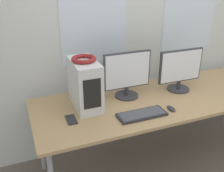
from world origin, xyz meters
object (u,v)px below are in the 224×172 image
object	(u,v)px
headphones	(84,59)
monitor_right_near	(180,70)
cell_phone	(71,120)
pc_tower	(85,84)
keyboard	(142,114)
monitor_main	(127,74)
mouse	(171,108)

from	to	relation	value
headphones	monitor_right_near	world-z (taller)	headphones
headphones	cell_phone	distance (m)	0.50
pc_tower	cell_phone	distance (m)	0.33
cell_phone	pc_tower	bearing A→B (deg)	47.14
monitor_right_near	keyboard	xyz separation A→B (m)	(-0.58, -0.32, -0.20)
pc_tower	cell_phone	size ratio (longest dim) A/B	2.78
keyboard	headphones	bearing A→B (deg)	138.75
monitor_right_near	cell_phone	world-z (taller)	monitor_right_near
pc_tower	headphones	xyz separation A→B (m)	(-0.00, 0.00, 0.23)
cell_phone	headphones	bearing A→B (deg)	47.27
cell_phone	keyboard	bearing A→B (deg)	-13.91
pc_tower	monitor_right_near	world-z (taller)	pc_tower
monitor_main	cell_phone	size ratio (longest dim) A/B	3.03
pc_tower	headphones	bearing A→B (deg)	90.00
monitor_main	mouse	bearing A→B (deg)	-56.94
headphones	cell_phone	bearing A→B (deg)	-133.44
pc_tower	headphones	size ratio (longest dim) A/B	2.04
cell_phone	monitor_right_near	bearing A→B (deg)	9.42
pc_tower	mouse	xyz separation A→B (m)	(0.66, -0.34, -0.20)
pc_tower	monitor_right_near	size ratio (longest dim) A/B	0.91
monitor_main	headphones	bearing A→B (deg)	-174.52
pc_tower	monitor_right_near	bearing A→B (deg)	-0.80
headphones	monitor_main	size ratio (longest dim) A/B	0.45
monitor_main	monitor_right_near	distance (m)	0.55
headphones	keyboard	bearing A→B (deg)	-41.25
pc_tower	cell_phone	bearing A→B (deg)	-133.57
monitor_main	mouse	distance (m)	0.50
mouse	cell_phone	bearing A→B (deg)	169.75
pc_tower	mouse	distance (m)	0.77
mouse	monitor_right_near	bearing A→B (deg)	47.76
headphones	monitor_main	bearing A→B (deg)	5.48
keyboard	cell_phone	world-z (taller)	keyboard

